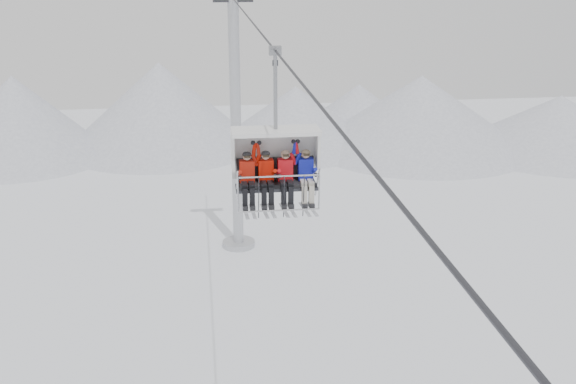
{
  "coord_description": "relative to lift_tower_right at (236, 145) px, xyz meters",
  "views": [
    {
      "loc": [
        -1.88,
        -14.97,
        15.62
      ],
      "look_at": [
        0.0,
        0.0,
        10.53
      ],
      "focal_mm": 45.0,
      "sensor_mm": 36.0,
      "label": 1
    }
  ],
  "objects": [
    {
      "name": "lift_tower_right",
      "position": [
        0.0,
        0.0,
        0.0
      ],
      "size": [
        2.0,
        1.8,
        13.48
      ],
      "color": "#ACAEB4",
      "rests_on": "ground"
    },
    {
      "name": "skier_center_left",
      "position": [
        -0.26,
        -19.7,
        4.4
      ],
      "size": [
        0.38,
        1.69,
        1.53
      ],
      "color": "#C11303",
      "rests_on": "chairlift_carrier"
    },
    {
      "name": "skier_far_left",
      "position": [
        -0.74,
        -19.7,
        4.4
      ],
      "size": [
        0.38,
        1.69,
        1.52
      ],
      "color": "#B3190B",
      "rests_on": "chairlift_carrier"
    },
    {
      "name": "skier_far_right",
      "position": [
        0.75,
        -19.7,
        4.4
      ],
      "size": [
        0.38,
        1.69,
        1.53
      ],
      "color": "#131AA1",
      "rests_on": "chairlift_carrier"
    },
    {
      "name": "ridgeline",
      "position": [
        -1.58,
        20.05,
        -2.94
      ],
      "size": [
        72.0,
        21.0,
        7.0
      ],
      "color": "silver",
      "rests_on": "ground"
    },
    {
      "name": "chairlift_carrier",
      "position": [
        0.0,
        -19.39,
        4.86
      ],
      "size": [
        2.21,
        1.17,
        3.98
      ],
      "color": "black",
      "rests_on": "haul_cable"
    },
    {
      "name": "skier_center_right",
      "position": [
        0.23,
        -19.7,
        4.4
      ],
      "size": [
        0.38,
        1.69,
        1.53
      ],
      "color": "red",
      "rests_on": "chairlift_carrier"
    },
    {
      "name": "haul_cable",
      "position": [
        0.0,
        -22.0,
        7.52
      ],
      "size": [
        0.06,
        50.0,
        0.06
      ],
      "primitive_type": "cylinder",
      "rotation": [
        1.57,
        0.0,
        0.0
      ],
      "color": "#2F3035",
      "rests_on": "lift_tower_left"
    }
  ]
}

